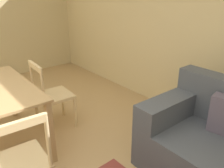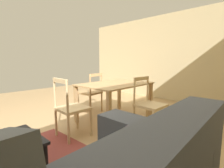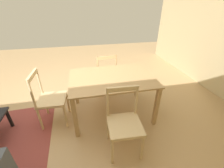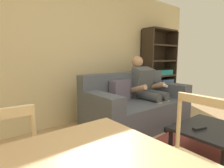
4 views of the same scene
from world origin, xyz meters
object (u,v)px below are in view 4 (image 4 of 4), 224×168
couch (136,106)px  coffee_table (210,131)px  person_lounging (146,88)px  tv_remote (200,128)px  bookshelf (158,75)px  dining_chair_facing_couch (187,166)px

couch → coffee_table: couch is taller
person_lounging → coffee_table: (-0.35, -1.28, -0.30)m
couch → tv_remote: 1.22m
person_lounging → bookshelf: 1.27m
person_lounging → coffee_table: person_lounging is taller
person_lounging → dining_chair_facing_couch: (-1.38, -1.57, -0.18)m
coffee_table → tv_remote: 0.17m
couch → person_lounging: person_lounging is taller
couch → dining_chair_facing_couch: 1.88m
couch → coffee_table: (-0.05, -1.25, -0.02)m
coffee_table → tv_remote: (-0.15, 0.05, 0.06)m
tv_remote → person_lounging: bearing=-5.9°
couch → tv_remote: bearing=-99.7°
person_lounging → tv_remote: (-0.50, -1.23, -0.24)m
couch → bookshelf: bearing=23.6°
dining_chair_facing_couch → person_lounging: bearing=48.6°
tv_remote → dining_chair_facing_couch: size_ratio=0.19×
coffee_table → bookshelf: bearing=51.9°
tv_remote → dining_chair_facing_couch: dining_chair_facing_couch is taller
couch → tv_remote: (-0.20, -1.20, 0.04)m
tv_remote → coffee_table: bearing=-92.5°
coffee_table → tv_remote: tv_remote is taller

